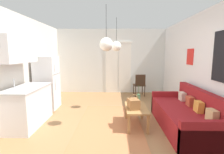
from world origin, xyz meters
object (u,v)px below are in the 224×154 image
object	(u,v)px
coffee_table	(136,110)
refrigerator	(47,83)
bamboo_vase	(138,99)
pendant_lamp_near	(106,44)
couch	(187,116)
pendant_lamp_far	(116,46)
accent_chair	(140,84)
handbag	(133,104)

from	to	relation	value
coffee_table	refrigerator	distance (m)	2.80
bamboo_vase	pendant_lamp_near	world-z (taller)	pendant_lamp_near
coffee_table	bamboo_vase	world-z (taller)	bamboo_vase
refrigerator	pendant_lamp_near	world-z (taller)	pendant_lamp_near
couch	coffee_table	world-z (taller)	couch
pendant_lamp_near	pendant_lamp_far	xyz separation A→B (m)	(0.22, 1.22, 0.01)
refrigerator	accent_chair	distance (m)	3.31
refrigerator	pendant_lamp_far	distance (m)	2.31
accent_chair	pendant_lamp_near	bearing A→B (deg)	61.85
refrigerator	pendant_lamp_far	xyz separation A→B (m)	(2.05, -0.08, 1.06)
refrigerator	accent_chair	size ratio (longest dim) A/B	1.83
coffee_table	bamboo_vase	xyz separation A→B (m)	(0.08, 0.26, 0.18)
coffee_table	refrigerator	world-z (taller)	refrigerator
handbag	refrigerator	distance (m)	2.76
couch	coffee_table	bearing A→B (deg)	172.45
pendant_lamp_near	bamboo_vase	bearing A→B (deg)	26.96
couch	pendant_lamp_far	world-z (taller)	pendant_lamp_far
handbag	accent_chair	distance (m)	2.82
couch	pendant_lamp_near	size ratio (longest dim) A/B	2.23
handbag	pendant_lamp_far	size ratio (longest dim) A/B	0.35
couch	bamboo_vase	world-z (taller)	bamboo_vase
accent_chair	coffee_table	bearing A→B (deg)	74.15
bamboo_vase	refrigerator	distance (m)	2.75
handbag	refrigerator	bearing A→B (deg)	151.89
handbag	pendant_lamp_near	xyz separation A→B (m)	(-0.59, -0.01, 1.28)
pendant_lamp_near	pendant_lamp_far	size ratio (longest dim) A/B	1.02
handbag	accent_chair	xyz separation A→B (m)	(0.53, 2.77, -0.08)
bamboo_vase	pendant_lamp_far	world-z (taller)	pendant_lamp_far
couch	bamboo_vase	bearing A→B (deg)	157.94
couch	coffee_table	xyz separation A→B (m)	(-1.08, 0.14, 0.09)
handbag	pendant_lamp_far	bearing A→B (deg)	107.08
accent_chair	pendant_lamp_near	size ratio (longest dim) A/B	0.91
couch	accent_chair	size ratio (longest dim) A/B	2.45
couch	bamboo_vase	xyz separation A→B (m)	(-1.00, 0.40, 0.27)
coffee_table	pendant_lamp_far	world-z (taller)	pendant_lamp_far
accent_chair	pendant_lamp_near	world-z (taller)	pendant_lamp_near
bamboo_vase	pendant_lamp_far	bearing A→B (deg)	122.29
coffee_table	pendant_lamp_near	distance (m)	1.60
coffee_table	accent_chair	world-z (taller)	accent_chair
couch	refrigerator	size ratio (longest dim) A/B	1.34
bamboo_vase	handbag	distance (m)	0.40
refrigerator	pendant_lamp_far	world-z (taller)	pendant_lamp_far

